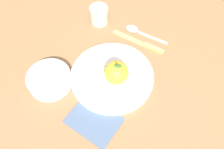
% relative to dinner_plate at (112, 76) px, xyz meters
% --- Properties ---
extents(ground_plane, '(2.40, 2.40, 0.00)m').
position_rel_dinner_plate_xyz_m(ground_plane, '(-0.02, 0.03, -0.01)').
color(ground_plane, olive).
extents(dinner_plate, '(0.27, 0.27, 0.02)m').
position_rel_dinner_plate_xyz_m(dinner_plate, '(0.00, 0.00, 0.00)').
color(dinner_plate, white).
rests_on(dinner_plate, ground_plane).
extents(apple, '(0.08, 0.08, 0.09)m').
position_rel_dinner_plate_xyz_m(apple, '(0.02, 0.01, 0.04)').
color(apple, gold).
rests_on(apple, dinner_plate).
extents(side_bowl, '(0.14, 0.14, 0.04)m').
position_rel_dinner_plate_xyz_m(side_bowl, '(-0.06, -0.19, 0.01)').
color(side_bowl, silver).
rests_on(side_bowl, ground_plane).
extents(cup, '(0.07, 0.07, 0.07)m').
position_rel_dinner_plate_xyz_m(cup, '(-0.25, 0.06, 0.03)').
color(cup, '#B2C6B2').
rests_on(cup, ground_plane).
extents(knife, '(0.17, 0.13, 0.01)m').
position_rel_dinner_plate_xyz_m(knife, '(-0.09, 0.16, -0.01)').
color(knife, '#D8B766').
rests_on(knife, ground_plane).
extents(spoon, '(0.14, 0.12, 0.01)m').
position_rel_dinner_plate_xyz_m(spoon, '(-0.15, 0.16, -0.00)').
color(spoon, silver).
rests_on(spoon, ground_plane).
extents(linen_napkin, '(0.18, 0.17, 0.00)m').
position_rel_dinner_plate_xyz_m(linen_napkin, '(0.11, -0.11, -0.01)').
color(linen_napkin, slate).
rests_on(linen_napkin, ground_plane).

